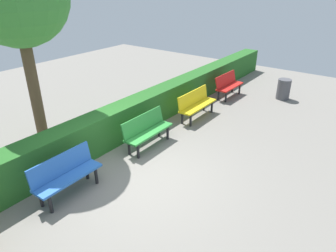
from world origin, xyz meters
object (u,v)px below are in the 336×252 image
bench_blue (66,173)px  trash_bin (284,89)px  bench_yellow (196,103)px  bench_green (147,129)px  bench_red (228,84)px

bench_blue → trash_bin: bearing=167.2°
bench_yellow → bench_green: 2.34m
bench_green → trash_bin: size_ratio=2.07×
bench_yellow → bench_blue: size_ratio=1.11×
bench_yellow → trash_bin: size_ratio=2.16×
bench_green → bench_blue: 2.51m
bench_green → trash_bin: 5.94m
bench_yellow → bench_green: size_ratio=1.04×
bench_red → trash_bin: bearing=121.3°
bench_red → trash_bin: (-1.01, 1.74, -0.11)m
bench_yellow → trash_bin: bench_yellow is taller
bench_yellow → bench_green: bench_yellow is taller
trash_bin → bench_green: bearing=-17.1°
bench_red → bench_blue: size_ratio=0.97×
bench_red → trash_bin: size_ratio=1.90×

